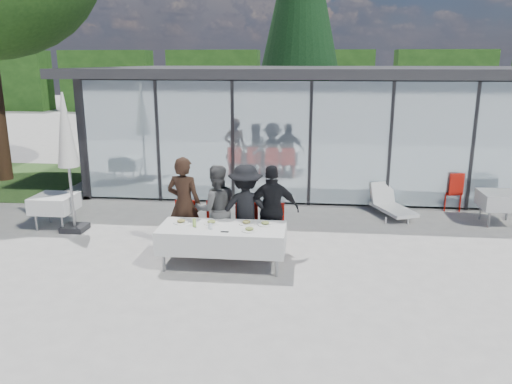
# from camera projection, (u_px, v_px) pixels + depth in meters

# --- Properties ---
(ground) EXTENTS (90.00, 90.00, 0.00)m
(ground) POSITION_uv_depth(u_px,v_px,m) (250.00, 267.00, 9.03)
(ground) COLOR #A29F9A
(ground) RESTS_ON ground
(pavilion) EXTENTS (14.80, 8.80, 3.44)m
(pavilion) POSITION_uv_depth(u_px,v_px,m) (341.00, 108.00, 16.13)
(pavilion) COLOR gray
(pavilion) RESTS_ON ground
(treeline) EXTENTS (62.50, 2.00, 4.40)m
(treeline) POSITION_uv_depth(u_px,v_px,m) (269.00, 82.00, 35.61)
(treeline) COLOR #183912
(treeline) RESTS_ON ground
(dining_table) EXTENTS (2.26, 0.96, 0.75)m
(dining_table) POSITION_uv_depth(u_px,v_px,m) (222.00, 238.00, 8.95)
(dining_table) COLOR silver
(dining_table) RESTS_ON ground
(diner_a) EXTENTS (0.79, 0.79, 1.87)m
(diner_a) POSITION_uv_depth(u_px,v_px,m) (184.00, 204.00, 9.62)
(diner_a) COLOR black
(diner_a) RESTS_ON ground
(diner_chair_a) EXTENTS (0.44, 0.44, 0.97)m
(diner_chair_a) POSITION_uv_depth(u_px,v_px,m) (185.00, 223.00, 9.76)
(diner_chair_a) COLOR red
(diner_chair_a) RESTS_ON ground
(diner_b) EXTENTS (1.07, 1.07, 1.72)m
(diner_b) POSITION_uv_depth(u_px,v_px,m) (216.00, 209.00, 9.57)
(diner_b) COLOR #4F4F4F
(diner_b) RESTS_ON ground
(diner_chair_b) EXTENTS (0.44, 0.44, 0.97)m
(diner_chair_b) POSITION_uv_depth(u_px,v_px,m) (217.00, 224.00, 9.69)
(diner_chair_b) COLOR red
(diner_chair_b) RESTS_ON ground
(diner_c) EXTENTS (1.26, 1.26, 1.74)m
(diner_c) POSITION_uv_depth(u_px,v_px,m) (246.00, 209.00, 9.51)
(diner_c) COLOR black
(diner_c) RESTS_ON ground
(diner_chair_c) EXTENTS (0.44, 0.44, 0.97)m
(diner_chair_c) POSITION_uv_depth(u_px,v_px,m) (246.00, 225.00, 9.63)
(diner_chair_c) COLOR red
(diner_chair_c) RESTS_ON ground
(diner_d) EXTENTS (1.17, 1.17, 1.74)m
(diner_d) POSITION_uv_depth(u_px,v_px,m) (272.00, 210.00, 9.46)
(diner_d) COLOR black
(diner_d) RESTS_ON ground
(diner_chair_d) EXTENTS (0.44, 0.44, 0.97)m
(diner_chair_d) POSITION_uv_depth(u_px,v_px,m) (272.00, 226.00, 9.58)
(diner_chair_d) COLOR red
(diner_chair_d) RESTS_ON ground
(plate_a) EXTENTS (0.28, 0.28, 0.07)m
(plate_a) POSITION_uv_depth(u_px,v_px,m) (181.00, 222.00, 9.10)
(plate_a) COLOR white
(plate_a) RESTS_ON dining_table
(plate_b) EXTENTS (0.28, 0.28, 0.07)m
(plate_b) POSITION_uv_depth(u_px,v_px,m) (211.00, 222.00, 9.06)
(plate_b) COLOR white
(plate_b) RESTS_ON dining_table
(plate_c) EXTENTS (0.28, 0.28, 0.07)m
(plate_c) POSITION_uv_depth(u_px,v_px,m) (246.00, 223.00, 9.04)
(plate_c) COLOR white
(plate_c) RESTS_ON dining_table
(plate_d) EXTENTS (0.28, 0.28, 0.07)m
(plate_d) POSITION_uv_depth(u_px,v_px,m) (265.00, 224.00, 8.99)
(plate_d) COLOR white
(plate_d) RESTS_ON dining_table
(plate_extra) EXTENTS (0.28, 0.28, 0.07)m
(plate_extra) POSITION_uv_depth(u_px,v_px,m) (249.00, 230.00, 8.67)
(plate_extra) COLOR white
(plate_extra) RESTS_ON dining_table
(juice_bottle) EXTENTS (0.06, 0.06, 0.15)m
(juice_bottle) POSITION_uv_depth(u_px,v_px,m) (194.00, 223.00, 8.88)
(juice_bottle) COLOR #97C150
(juice_bottle) RESTS_ON dining_table
(drinking_glasses) EXTENTS (0.07, 0.07, 0.10)m
(drinking_glasses) POSITION_uv_depth(u_px,v_px,m) (210.00, 226.00, 8.76)
(drinking_glasses) COLOR silver
(drinking_glasses) RESTS_ON dining_table
(folded_eyeglasses) EXTENTS (0.14, 0.03, 0.01)m
(folded_eyeglasses) POSITION_uv_depth(u_px,v_px,m) (225.00, 232.00, 8.61)
(folded_eyeglasses) COLOR black
(folded_eyeglasses) RESTS_ON dining_table
(spare_table_left) EXTENTS (0.86, 0.86, 0.74)m
(spare_table_left) POSITION_uv_depth(u_px,v_px,m) (55.00, 203.00, 11.06)
(spare_table_left) COLOR silver
(spare_table_left) RESTS_ON ground
(spare_table_right) EXTENTS (0.86, 0.86, 0.74)m
(spare_table_right) POSITION_uv_depth(u_px,v_px,m) (500.00, 200.00, 11.30)
(spare_table_right) COLOR silver
(spare_table_right) RESTS_ON ground
(spare_chair_b) EXTENTS (0.56, 0.56, 0.97)m
(spare_chair_b) POSITION_uv_depth(u_px,v_px,m) (454.00, 190.00, 12.32)
(spare_chair_b) COLOR red
(spare_chair_b) RESTS_ON ground
(market_umbrella) EXTENTS (0.50, 0.50, 3.00)m
(market_umbrella) POSITION_uv_depth(u_px,v_px,m) (66.00, 140.00, 10.47)
(market_umbrella) COLOR black
(market_umbrella) RESTS_ON ground
(lounger) EXTENTS (1.06, 1.46, 0.72)m
(lounger) POSITION_uv_depth(u_px,v_px,m) (390.00, 204.00, 12.07)
(lounger) COLOR silver
(lounger) RESTS_ON ground
(conifer_tree) EXTENTS (4.00, 4.00, 10.50)m
(conifer_tree) POSITION_uv_depth(u_px,v_px,m) (301.00, 0.00, 19.96)
(conifer_tree) COLOR #382316
(conifer_tree) RESTS_ON ground
(grass_patch) EXTENTS (5.00, 5.00, 0.02)m
(grass_patch) POSITION_uv_depth(u_px,v_px,m) (5.00, 179.00, 15.70)
(grass_patch) COLOR #385926
(grass_patch) RESTS_ON ground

